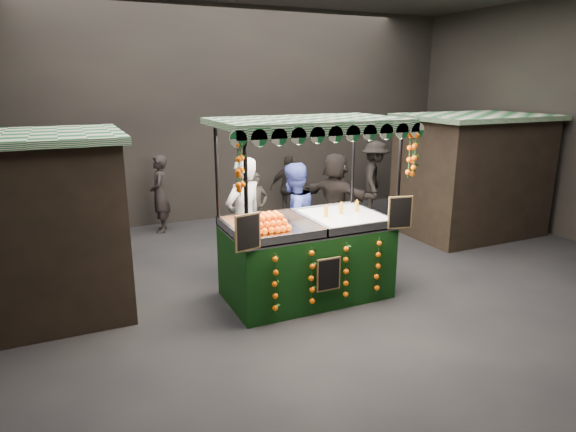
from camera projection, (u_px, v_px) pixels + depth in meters
name	position (u px, v px, depth m)	size (l,w,h in m)	color
ground	(327.00, 288.00, 8.11)	(12.00, 12.00, 0.00)	black
market_hall	(332.00, 74.00, 7.22)	(12.10, 10.10, 5.05)	black
neighbour_stall_left	(16.00, 228.00, 6.87)	(3.00, 2.20, 2.60)	black
neighbour_stall_right	(471.00, 174.00, 10.85)	(3.00, 2.20, 2.60)	black
juice_stall	(308.00, 244.00, 7.59)	(2.85, 1.68, 2.76)	black
vendor_grey	(244.00, 219.00, 8.27)	(0.90, 0.77, 2.09)	gray
vendor_blue	(293.00, 219.00, 8.56)	(1.14, 1.02, 1.95)	navy
shopper_0	(256.00, 209.00, 10.08)	(0.62, 0.48, 1.53)	#2D2925
shopper_1	(412.00, 183.00, 12.20)	(1.04, 0.98, 1.70)	black
shopper_2	(289.00, 188.00, 12.02)	(1.00, 0.68, 1.57)	black
shopper_3	(375.00, 179.00, 12.21)	(1.28, 1.40, 1.88)	#272320
shopper_4	(34.00, 223.00, 8.52)	(1.03, 0.84, 1.82)	black
shopper_5	(335.00, 197.00, 10.35)	(1.29, 1.79, 1.87)	#2C2623
shopper_6	(160.00, 194.00, 10.99)	(0.54, 0.70, 1.72)	black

